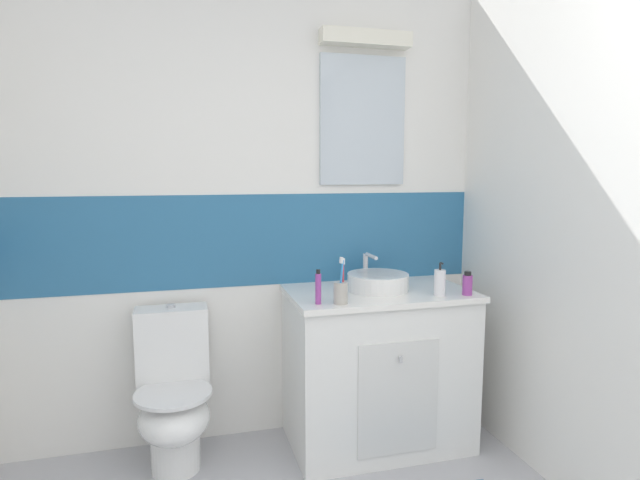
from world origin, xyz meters
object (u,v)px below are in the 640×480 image
Objects in this scene: toilet at (174,395)px; soap_dispenser at (440,282)px; toothpaste_tube_upright at (318,288)px; toothbrush_cup at (341,291)px; lotion_bottle_short at (467,284)px; sink_basin at (378,281)px.

toilet is 1.44m from soap_dispenser.
toilet is at bearing 169.53° from soap_dispenser.
soap_dispenser is 0.63m from toothpaste_tube_upright.
toothbrush_cup is 1.37× the size of toothpaste_tube_upright.
toothpaste_tube_upright reaches higher than lotion_bottle_short.
sink_basin is 3.04× the size of lotion_bottle_short.
toilet is at bearing 177.76° from sink_basin.
soap_dispenser is at bearing -38.29° from sink_basin.
toilet is 3.53× the size of toothbrush_cup.
toothpaste_tube_upright is 0.78m from lotion_bottle_short.
sink_basin is 0.36m from toothbrush_cup.
sink_basin is 0.46m from lotion_bottle_short.
toothbrush_cup reaches higher than toilet.
sink_basin is 0.33m from soap_dispenser.
sink_basin reaches higher than toilet.
soap_dispenser reaches higher than toothpaste_tube_upright.
toilet is 4.62× the size of soap_dispenser.
soap_dispenser reaches higher than lotion_bottle_short.
toothpaste_tube_upright is at bearing -19.78° from toilet.
toilet is at bearing 160.22° from toothpaste_tube_upright.
toothbrush_cup is at bearing -177.47° from soap_dispenser.
toothbrush_cup is (-0.28, -0.22, 0.01)m from sink_basin.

